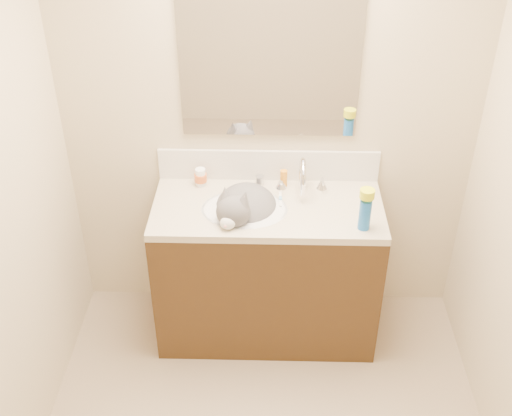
# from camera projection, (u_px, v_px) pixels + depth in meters

# --- Properties ---
(room_shell) EXTENTS (2.24, 2.54, 2.52)m
(room_shell) POSITION_uv_depth(u_px,v_px,m) (267.00, 214.00, 2.17)
(room_shell) COLOR #C4B392
(room_shell) RESTS_ON ground
(vanity_cabinet) EXTENTS (1.20, 0.55, 0.82)m
(vanity_cabinet) POSITION_uv_depth(u_px,v_px,m) (267.00, 273.00, 3.58)
(vanity_cabinet) COLOR #392410
(vanity_cabinet) RESTS_ON ground
(counter_slab) EXTENTS (1.20, 0.55, 0.04)m
(counter_slab) POSITION_uv_depth(u_px,v_px,m) (268.00, 209.00, 3.34)
(counter_slab) COLOR #C2B598
(counter_slab) RESTS_ON vanity_cabinet
(basin) EXTENTS (0.45, 0.36, 0.14)m
(basin) POSITION_uv_depth(u_px,v_px,m) (245.00, 220.00, 3.34)
(basin) COLOR white
(basin) RESTS_ON vanity_cabinet
(faucet) EXTENTS (0.28, 0.20, 0.21)m
(faucet) POSITION_uv_depth(u_px,v_px,m) (302.00, 178.00, 3.39)
(faucet) COLOR silver
(faucet) RESTS_ON counter_slab
(cat) EXTENTS (0.43, 0.50, 0.35)m
(cat) POSITION_uv_depth(u_px,v_px,m) (244.00, 210.00, 3.32)
(cat) COLOR #504E50
(cat) RESTS_ON basin
(backsplash) EXTENTS (1.20, 0.02, 0.18)m
(backsplash) POSITION_uv_depth(u_px,v_px,m) (268.00, 165.00, 3.49)
(backsplash) COLOR silver
(backsplash) RESTS_ON counter_slab
(mirror) EXTENTS (0.90, 0.02, 0.80)m
(mirror) POSITION_uv_depth(u_px,v_px,m) (270.00, 62.00, 3.16)
(mirror) COLOR white
(mirror) RESTS_ON room_shell
(pill_bottle) EXTENTS (0.06, 0.06, 0.10)m
(pill_bottle) POSITION_uv_depth(u_px,v_px,m) (201.00, 177.00, 3.47)
(pill_bottle) COLOR white
(pill_bottle) RESTS_ON counter_slab
(pill_label) EXTENTS (0.08, 0.08, 0.04)m
(pill_label) POSITION_uv_depth(u_px,v_px,m) (201.00, 178.00, 3.47)
(pill_label) COLOR #D45D23
(pill_label) RESTS_ON pill_bottle
(silver_jar) EXTENTS (0.06, 0.06, 0.06)m
(silver_jar) POSITION_uv_depth(u_px,v_px,m) (260.00, 180.00, 3.48)
(silver_jar) COLOR #B7B7BC
(silver_jar) RESTS_ON counter_slab
(amber_bottle) EXTENTS (0.04, 0.04, 0.10)m
(amber_bottle) POSITION_uv_depth(u_px,v_px,m) (284.00, 178.00, 3.46)
(amber_bottle) COLOR orange
(amber_bottle) RESTS_ON counter_slab
(toothbrush) EXTENTS (0.02, 0.13, 0.01)m
(toothbrush) POSITION_uv_depth(u_px,v_px,m) (280.00, 199.00, 3.37)
(toothbrush) COLOR white
(toothbrush) RESTS_ON counter_slab
(toothbrush_head) EXTENTS (0.02, 0.03, 0.02)m
(toothbrush_head) POSITION_uv_depth(u_px,v_px,m) (280.00, 199.00, 3.37)
(toothbrush_head) COLOR #65A4D7
(toothbrush_head) RESTS_ON counter_slab
(spray_can) EXTENTS (0.07, 0.07, 0.16)m
(spray_can) POSITION_uv_depth(u_px,v_px,m) (365.00, 215.00, 3.12)
(spray_can) COLOR blue
(spray_can) RESTS_ON counter_slab
(spray_cap) EXTENTS (0.09, 0.09, 0.04)m
(spray_cap) POSITION_uv_depth(u_px,v_px,m) (367.00, 194.00, 3.05)
(spray_cap) COLOR yellow
(spray_cap) RESTS_ON spray_can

